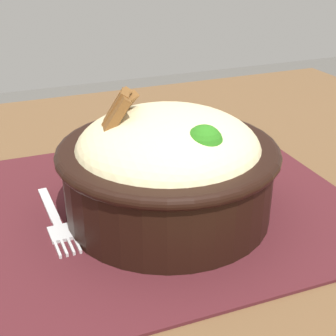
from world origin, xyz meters
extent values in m
cube|color=brown|center=(0.00, 0.00, 0.71)|extent=(1.06, 0.88, 0.04)
cylinder|color=brown|center=(-0.47, -0.38, 0.34)|extent=(0.04, 0.04, 0.69)
cube|color=#47191E|center=(-0.01, -0.03, 0.73)|extent=(0.42, 0.35, 0.00)
cylinder|color=black|center=(-0.02, -0.01, 0.77)|extent=(0.20, 0.20, 0.07)
torus|color=black|center=(-0.02, -0.01, 0.80)|extent=(0.21, 0.21, 0.01)
ellipsoid|color=beige|center=(-0.02, -0.01, 0.80)|extent=(0.21, 0.21, 0.08)
sphere|color=#2A761A|center=(-0.04, 0.04, 0.82)|extent=(0.03, 0.03, 0.03)
cylinder|color=orange|center=(-0.05, 0.01, 0.82)|extent=(0.02, 0.03, 0.01)
cylinder|color=orange|center=(-0.01, 0.00, 0.82)|extent=(0.04, 0.01, 0.01)
cylinder|color=orange|center=(0.00, -0.03, 0.82)|extent=(0.02, 0.03, 0.01)
cube|color=brown|center=(0.01, -0.05, 0.83)|extent=(0.04, 0.04, 0.04)
cube|color=brown|center=(0.02, -0.04, 0.83)|extent=(0.04, 0.04, 0.05)
cube|color=brown|center=(0.03, -0.03, 0.83)|extent=(0.04, 0.03, 0.05)
cube|color=brown|center=(0.03, -0.02, 0.83)|extent=(0.04, 0.03, 0.05)
cube|color=silver|center=(0.09, -0.07, 0.73)|extent=(0.01, 0.07, 0.00)
cube|color=silver|center=(0.09, -0.03, 0.73)|extent=(0.01, 0.01, 0.00)
cube|color=silver|center=(0.09, -0.01, 0.73)|extent=(0.02, 0.03, 0.00)
cube|color=silver|center=(0.09, 0.02, 0.73)|extent=(0.00, 0.02, 0.00)
cube|color=silver|center=(0.09, 0.02, 0.73)|extent=(0.00, 0.02, 0.00)
cube|color=silver|center=(0.08, 0.02, 0.73)|extent=(0.00, 0.02, 0.00)
cube|color=silver|center=(0.08, 0.02, 0.73)|extent=(0.00, 0.02, 0.00)
camera|label=1|loc=(0.14, 0.38, 0.99)|focal=51.52mm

